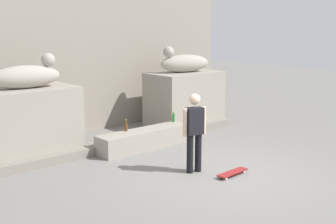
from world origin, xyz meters
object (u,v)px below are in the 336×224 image
at_px(statue_reclining_left, 27,76).
at_px(skater, 194,129).
at_px(statue_reclining_right, 184,63).
at_px(bottle_green, 174,118).
at_px(bottle_brown, 126,126).
at_px(skateboard, 233,173).

relative_size(statue_reclining_left, skater, 0.99).
bearing_deg(statue_reclining_left, statue_reclining_right, 6.34).
xyz_separation_m(statue_reclining_left, skater, (2.09, -3.27, -0.99)).
bearing_deg(skater, statue_reclining_left, 136.40).
bearing_deg(skater, bottle_green, 70.63).
xyz_separation_m(skater, bottle_brown, (-0.04, 2.33, -0.34)).
height_order(statue_reclining_right, skater, statue_reclining_right).
height_order(skater, skateboard, skater).
bearing_deg(bottle_brown, statue_reclining_left, 155.32).
bearing_deg(bottle_green, statue_reclining_right, 37.04).
distance_m(bottle_brown, bottle_green, 1.57).
distance_m(skateboard, bottle_green, 3.25).
bearing_deg(bottle_green, skateboard, -109.82).
bearing_deg(statue_reclining_right, bottle_green, 49.43).
height_order(skateboard, bottle_green, bottle_green).
relative_size(skateboard, bottle_brown, 2.88).
distance_m(skater, bottle_green, 2.80).
distance_m(statue_reclining_left, skateboard, 5.05).
bearing_deg(skateboard, skater, 119.06).
height_order(statue_reclining_left, bottle_brown, statue_reclining_left).
bearing_deg(skater, statue_reclining_right, 63.47).
height_order(statue_reclining_right, skateboard, statue_reclining_right).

